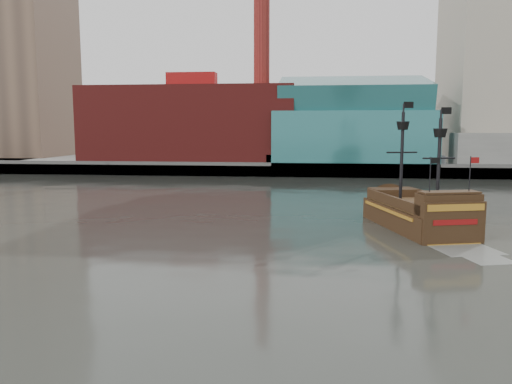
# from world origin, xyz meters

# --- Properties ---
(ground) EXTENTS (400.00, 400.00, 0.00)m
(ground) POSITION_xyz_m (0.00, 0.00, 0.00)
(ground) COLOR #2A2C27
(ground) RESTS_ON ground
(promenade_far) EXTENTS (220.00, 60.00, 2.00)m
(promenade_far) POSITION_xyz_m (0.00, 92.00, 1.00)
(promenade_far) COLOR slate
(promenade_far) RESTS_ON ground
(seawall) EXTENTS (220.00, 1.00, 2.60)m
(seawall) POSITION_xyz_m (0.00, 62.50, 1.30)
(seawall) COLOR #4C4C49
(seawall) RESTS_ON ground
(skyline) EXTENTS (149.00, 45.00, 62.00)m
(skyline) POSITION_xyz_m (5.21, 84.56, 24.55)
(skyline) COLOR brown
(skyline) RESTS_ON promenade_far
(pirate_ship) EXTENTS (8.80, 16.85, 12.10)m
(pirate_ship) POSITION_xyz_m (11.85, 16.30, 1.10)
(pirate_ship) COLOR black
(pirate_ship) RESTS_ON ground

